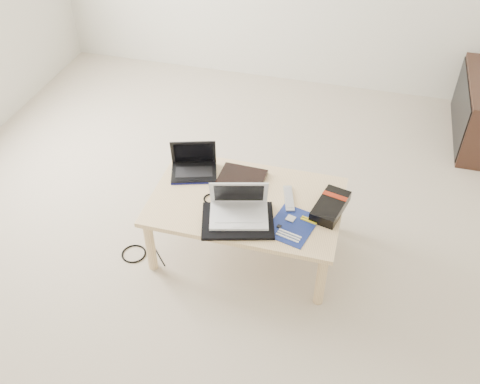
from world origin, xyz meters
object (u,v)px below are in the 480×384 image
(netbook, at_px, (194,166))
(gpu_box, at_px, (330,206))
(white_laptop, at_px, (239,208))
(coffee_table, at_px, (246,206))

(netbook, bearing_deg, gpu_box, -9.03)
(netbook, relative_size, gpu_box, 1.03)
(netbook, xyz_separation_m, white_laptop, (0.37, -0.32, 0.02))
(gpu_box, bearing_deg, coffee_table, -175.92)
(white_laptop, xyz_separation_m, gpu_box, (0.49, 0.18, -0.03))
(coffee_table, height_order, netbook, netbook)
(netbook, xyz_separation_m, gpu_box, (0.86, -0.14, -0.01))
(netbook, height_order, white_laptop, white_laptop)
(netbook, distance_m, gpu_box, 0.87)
(coffee_table, height_order, white_laptop, white_laptop)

